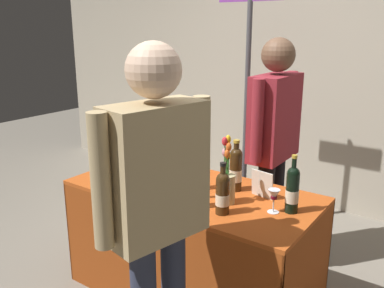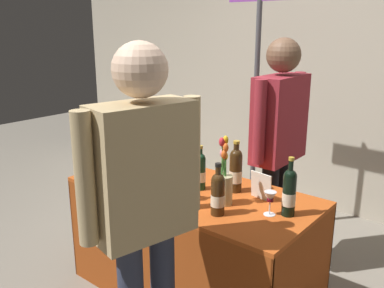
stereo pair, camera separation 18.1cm
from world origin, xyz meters
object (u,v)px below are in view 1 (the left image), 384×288
tasting_table (192,222)px  flower_vase (227,182)px  featured_wine_bottle (223,193)px  display_bottle_0 (292,189)px  booth_signpost (248,77)px  wine_glass_mid (160,186)px  vendor_presenter (274,133)px  wine_glass_near_vendor (274,196)px  wine_glass_near_taster (125,169)px  taster_foreground_right (157,197)px

tasting_table → flower_vase: bearing=-11.9°
featured_wine_bottle → tasting_table: bearing=150.0°
display_bottle_0 → booth_signpost: size_ratio=0.15×
tasting_table → display_bottle_0: size_ratio=4.77×
wine_glass_mid → vendor_presenter: vendor_presenter is taller
featured_wine_bottle → booth_signpost: 1.46m
wine_glass_near_vendor → wine_glass_near_taster: (-1.02, -0.12, -0.01)m
wine_glass_mid → vendor_presenter: bearing=73.3°
display_bottle_0 → wine_glass_near_vendor: display_bottle_0 is taller
display_bottle_0 → vendor_presenter: bearing=122.9°
tasting_table → wine_glass_near_vendor: (0.58, -0.02, 0.33)m
tasting_table → flower_vase: flower_vase is taller
flower_vase → booth_signpost: (-0.49, 1.13, 0.47)m
wine_glass_near_vendor → flower_vase: 0.28m
vendor_presenter → booth_signpost: bearing=-133.1°
tasting_table → featured_wine_bottle: size_ratio=5.36×
tasting_table → featured_wine_bottle: 0.54m
flower_vase → taster_foreground_right: 0.69m
display_bottle_0 → wine_glass_near_taster: (-1.10, -0.18, -0.05)m
featured_wine_bottle → wine_glass_near_vendor: featured_wine_bottle is taller
wine_glass_near_vendor → booth_signpost: bearing=125.0°
tasting_table → wine_glass_near_taster: 0.57m
booth_signpost → wine_glass_near_taster: bearing=-101.9°
featured_wine_bottle → flower_vase: size_ratio=0.73×
display_bottle_0 → flower_vase: 0.37m
wine_glass_near_taster → display_bottle_0: bearing=9.5°
wine_glass_near_vendor → wine_glass_near_taster: wine_glass_near_vendor is taller
wine_glass_near_taster → vendor_presenter: vendor_presenter is taller
wine_glass_near_vendor → taster_foreground_right: taster_foreground_right is taller
featured_wine_bottle → wine_glass_near_vendor: size_ratio=2.19×
tasting_table → wine_glass_near_vendor: size_ratio=11.73×
featured_wine_bottle → wine_glass_near_vendor: bearing=38.2°
wine_glass_near_vendor → flower_vase: flower_vase is taller
display_bottle_0 → flower_vase: flower_vase is taller
tasting_table → booth_signpost: (-0.19, 1.07, 0.84)m
wine_glass_mid → featured_wine_bottle: bearing=12.6°
vendor_presenter → taster_foreground_right: size_ratio=0.99×
wine_glass_mid → tasting_table: bearing=84.6°
flower_vase → wine_glass_near_vendor: bearing=8.0°
wine_glass_near_vendor → wine_glass_mid: (-0.60, -0.26, 0.01)m
taster_foreground_right → wine_glass_near_taster: bearing=65.0°
wine_glass_mid → vendor_presenter: 1.00m
wine_glass_near_vendor → flower_vase: (-0.28, -0.04, 0.03)m
display_bottle_0 → taster_foreground_right: (-0.33, -0.78, 0.14)m
wine_glass_near_taster → flower_vase: (0.74, 0.08, 0.05)m
wine_glass_near_vendor → vendor_presenter: vendor_presenter is taller
tasting_table → booth_signpost: bearing=100.0°
featured_wine_bottle → booth_signpost: booth_signpost is taller
wine_glass_mid → booth_signpost: size_ratio=0.07×
display_bottle_0 → booth_signpost: (-0.85, 1.03, 0.47)m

